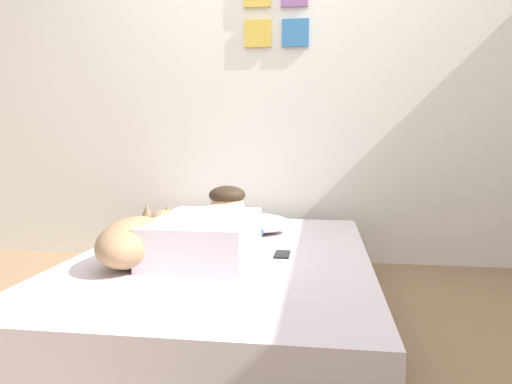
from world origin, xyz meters
The scene contains 8 objects.
ground_plane centered at (0.00, 0.00, 0.00)m, with size 13.36×13.36×0.00m, color #8C6B4C.
back_wall centered at (0.00, 1.35, 1.25)m, with size 4.68×0.12×2.50m.
bed centered at (-0.12, 0.18, 0.16)m, with size 1.34×1.97×0.32m.
pillow centered at (-0.11, 0.65, 0.38)m, with size 0.52×0.32×0.11m, color silver.
person_lying centered at (-0.20, 0.22, 0.43)m, with size 0.43×0.92×0.27m.
dog centered at (-0.45, -0.06, 0.42)m, with size 0.26×0.57×0.21m.
coffee_cup centered at (-0.06, 0.48, 0.36)m, with size 0.12×0.09×0.07m.
cell_phone centered at (0.14, 0.16, 0.32)m, with size 0.07×0.14×0.01m, color black.
Camera 1 is at (0.31, -1.92, 0.84)m, focal length 33.02 mm.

